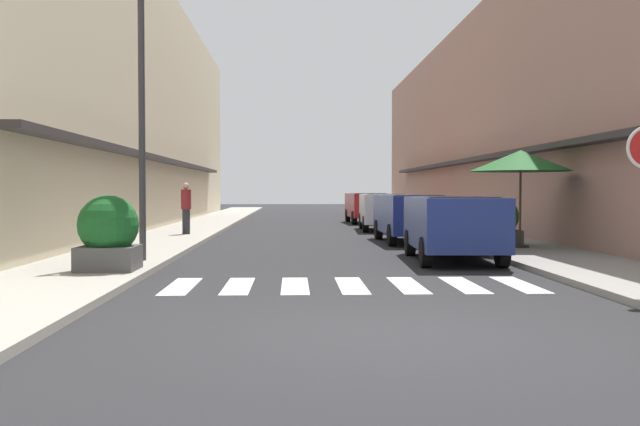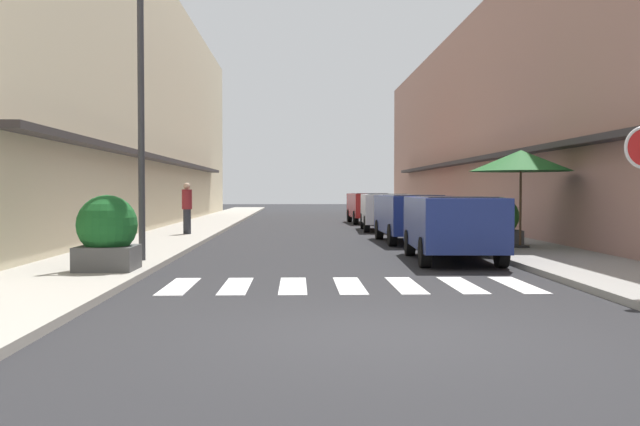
{
  "view_description": "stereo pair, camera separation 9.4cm",
  "coord_description": "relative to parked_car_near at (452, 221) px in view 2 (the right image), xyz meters",
  "views": [
    {
      "loc": [
        -0.98,
        -8.09,
        1.61
      ],
      "look_at": [
        -0.27,
        11.12,
        1.01
      ],
      "focal_mm": 40.93,
      "sensor_mm": 36.0,
      "label": 1
    },
    {
      "loc": [
        -0.89,
        -8.09,
        1.61
      ],
      "look_at": [
        -0.27,
        11.12,
        1.01
      ],
      "focal_mm": 40.93,
      "sensor_mm": 36.0,
      "label": 2
    }
  ],
  "objects": [
    {
      "name": "sidewalk_right",
      "position": [
        2.38,
        12.11,
        -0.86
      ],
      "size": [
        2.66,
        71.22,
        0.12
      ],
      "primitive_type": "cube",
      "color": "gray",
      "rests_on": "ground_plane"
    },
    {
      "name": "building_row_right",
      "position": [
        6.21,
        13.66,
        3.55
      ],
      "size": [
        5.5,
        47.78,
        8.95
      ],
      "color": "#A87A6B",
      "rests_on": "ground_plane"
    },
    {
      "name": "crosswalk",
      "position": [
        -2.63,
        -4.15,
        -0.92
      ],
      "size": [
        6.15,
        2.2,
        0.01
      ],
      "color": "silver",
      "rests_on": "ground_plane"
    },
    {
      "name": "building_row_left",
      "position": [
        -11.46,
        13.66,
        4.29
      ],
      "size": [
        5.5,
        47.78,
        10.44
      ],
      "color": "beige",
      "rests_on": "ground_plane"
    },
    {
      "name": "parked_car_near",
      "position": [
        0.0,
        0.0,
        0.0
      ],
      "size": [
        1.96,
        4.3,
        1.47
      ],
      "color": "navy",
      "rests_on": "ground_plane"
    },
    {
      "name": "parked_car_distant",
      "position": [
        -0.0,
        19.07,
        0.0
      ],
      "size": [
        1.91,
        4.4,
        1.47
      ],
      "color": "maroon",
      "rests_on": "ground_plane"
    },
    {
      "name": "parked_car_mid",
      "position": [
        -0.0,
        5.91,
        0.0
      ],
      "size": [
        1.86,
        4.51,
        1.47
      ],
      "color": "navy",
      "rests_on": "ground_plane"
    },
    {
      "name": "planter_corner",
      "position": [
        -7.05,
        -2.65,
        -0.12
      ],
      "size": [
        1.12,
        1.12,
        1.4
      ],
      "color": "#4C4C4C",
      "rests_on": "sidewalk_left"
    },
    {
      "name": "sidewalk_left",
      "position": [
        -7.64,
        12.11,
        -0.86
      ],
      "size": [
        2.66,
        71.22,
        0.12
      ],
      "primitive_type": "cube",
      "color": "#9E998E",
      "rests_on": "ground_plane"
    },
    {
      "name": "planter_midblock",
      "position": [
        2.04,
        3.43,
        -0.18
      ],
      "size": [
        1.06,
        1.06,
        1.31
      ],
      "color": "#4C4C4C",
      "rests_on": "sidewalk_right"
    },
    {
      "name": "pedestrian_walking_near",
      "position": [
        -7.24,
        8.56,
        0.12
      ],
      "size": [
        0.34,
        0.34,
        1.74
      ],
      "rotation": [
        0.0,
        0.0,
        1.47
      ],
      "color": "#282B33",
      "rests_on": "sidewalk_left"
    },
    {
      "name": "cafe_umbrella",
      "position": [
        2.3,
        2.43,
        1.44
      ],
      "size": [
        2.65,
        2.65,
        2.53
      ],
      "color": "#262626",
      "rests_on": "sidewalk_right"
    },
    {
      "name": "parked_car_far",
      "position": [
        0.0,
        12.55,
        0.0
      ],
      "size": [
        1.96,
        4.3,
        1.47
      ],
      "color": "silver",
      "rests_on": "ground_plane"
    },
    {
      "name": "street_lamp",
      "position": [
        -6.63,
        -0.74,
        2.77
      ],
      "size": [
        1.19,
        0.28,
        5.91
      ],
      "color": "#38383D",
      "rests_on": "sidewalk_left"
    },
    {
      "name": "ground_plane",
      "position": [
        -2.63,
        12.11,
        -0.92
      ],
      "size": [
        111.92,
        111.92,
        0.0
      ],
      "primitive_type": "plane",
      "color": "#232326"
    }
  ]
}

